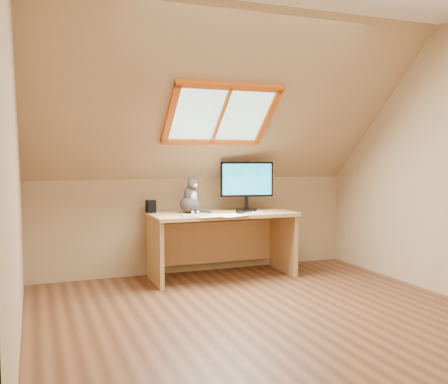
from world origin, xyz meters
name	(u,v)px	position (x,y,z in m)	size (l,w,h in m)	color
ground	(269,319)	(0.00, 0.00, 0.00)	(3.50, 3.50, 0.00)	brown
room_shell	(276,129)	(0.00, -0.09, 1.43)	(3.52, 3.52, 2.41)	tan
desk	(220,232)	(0.14, 1.44, 0.45)	(1.46, 0.64, 0.67)	tan
monitor	(247,183)	(0.44, 1.44, 0.96)	(0.55, 0.24, 0.51)	black
cat	(190,200)	(-0.17, 1.47, 0.80)	(0.26, 0.29, 0.38)	#46403E
desk_speaker	(151,206)	(-0.54, 1.63, 0.73)	(0.09, 0.09, 0.13)	black
graphics_tablet	(197,215)	(-0.19, 1.19, 0.67)	(0.28, 0.20, 0.01)	#B2B2B7
mouse	(240,212)	(0.26, 1.19, 0.68)	(0.06, 0.11, 0.04)	black
papers	(222,215)	(0.04, 1.12, 0.67)	(0.35, 0.30, 0.01)	white
cables	(269,212)	(0.62, 1.26, 0.67)	(0.51, 0.26, 0.01)	silver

